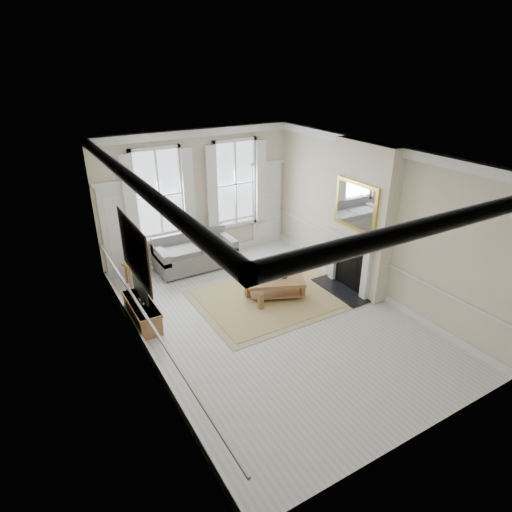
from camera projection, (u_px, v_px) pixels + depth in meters
floor at (272, 319)px, 8.90m from camera, size 7.20×7.20×0.00m
ceiling at (275, 155)px, 7.46m from camera, size 7.20×7.20×0.00m
back_wall at (198, 197)px, 10.99m from camera, size 5.20×0.00×5.20m
left_wall at (139, 276)px, 6.99m from camera, size 0.00×7.20×7.20m
right_wall at (373, 221)px, 9.37m from camera, size 0.00×7.20×7.20m
window_left at (159, 196)px, 10.39m from camera, size 1.26×0.20×2.20m
window_right at (235, 184)px, 11.35m from camera, size 1.26×0.20×2.20m
door_left at (121, 232)px, 10.26m from camera, size 0.90×0.08×2.30m
door_right at (267, 205)px, 12.13m from camera, size 0.90×0.08×2.30m
painting at (134, 250)px, 7.09m from camera, size 0.05×1.66×1.06m
chimney_breast at (361, 219)px, 9.44m from camera, size 0.35×1.70×3.38m
hearth at (340, 290)px, 9.96m from camera, size 0.55×1.50×0.05m
fireplace at (349, 261)px, 9.75m from camera, size 0.21×1.45×1.33m
mirror at (355, 206)px, 9.20m from camera, size 0.06×1.26×1.06m
sofa at (195, 254)px, 10.99m from camera, size 2.00×0.97×0.89m
side_table at (135, 267)px, 10.09m from camera, size 0.55×0.55×0.56m
rug at (275, 296)px, 9.72m from camera, size 3.50×2.60×0.02m
coffee_table at (275, 282)px, 9.56m from camera, size 1.46×1.19×0.47m
ceramic_pot_a at (265, 278)px, 9.43m from camera, size 0.10×0.10×0.10m
ceramic_pot_b at (284, 275)px, 9.56m from camera, size 0.15×0.15×0.11m
bowl at (275, 275)px, 9.62m from camera, size 0.32×0.32×0.06m
tv_stand at (142, 312)px, 8.70m from camera, size 0.42×1.31×0.47m
tv at (140, 285)px, 8.45m from camera, size 0.08×0.90×0.68m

